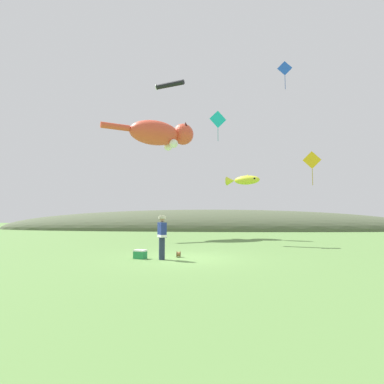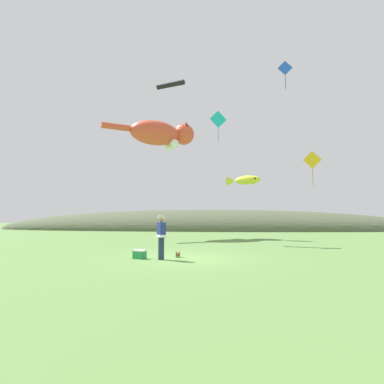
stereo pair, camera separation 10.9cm
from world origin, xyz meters
TOP-DOWN VIEW (x-y plane):
  - ground_plane at (0.00, 0.00)m, footprint 120.00×120.00m
  - distant_hill_ridge at (0.00, 26.35)m, footprint 55.89×11.64m
  - festival_attendant at (-0.85, -0.51)m, footprint 0.45×0.49m
  - kite_spool at (-0.27, 0.26)m, footprint 0.16×0.25m
  - picnic_cooler at (-1.78, -0.31)m, footprint 0.57×0.48m
  - kite_giant_cat at (-3.32, 12.12)m, footprint 7.07×4.76m
  - kite_fish_windsock at (3.43, 10.72)m, footprint 2.70×1.63m
  - kite_tube_streamer at (-2.04, 8.64)m, footprint 2.26×1.10m
  - kite_diamond_teal at (1.48, 7.16)m, footprint 1.12×0.43m
  - kite_diamond_blue at (5.67, 5.99)m, footprint 0.92×0.06m
  - kite_diamond_gold at (6.55, 4.08)m, footprint 0.98×0.09m

SIDE VIEW (x-z plane):
  - ground_plane at x=0.00m, z-range 0.00..0.00m
  - distant_hill_ridge at x=0.00m, z-range -2.57..2.57m
  - kite_spool at x=-0.27m, z-range 0.00..0.25m
  - picnic_cooler at x=-1.78m, z-range 0.00..0.36m
  - festival_attendant at x=-0.85m, z-range 0.07..1.84m
  - kite_fish_windsock at x=3.43m, z-range 4.10..4.91m
  - kite_diamond_gold at x=6.55m, z-range 3.82..5.70m
  - kite_diamond_teal at x=1.48m, z-range 7.13..9.23m
  - kite_giant_cat at x=-3.32m, z-range 7.49..9.90m
  - kite_diamond_blue at x=5.67m, z-range 10.04..11.86m
  - kite_tube_streamer at x=-2.04m, z-range 11.17..11.61m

